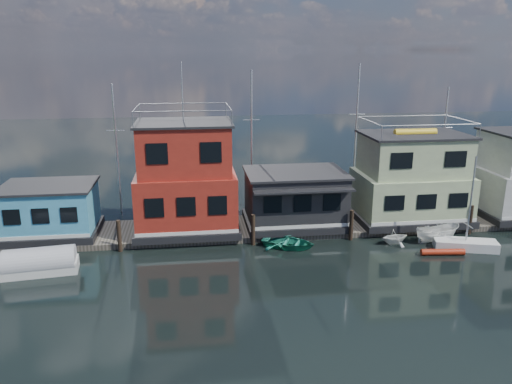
{
  "coord_description": "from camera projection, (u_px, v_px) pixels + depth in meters",
  "views": [
    {
      "loc": [
        -8.07,
        -22.85,
        13.03
      ],
      "look_at": [
        -3.43,
        12.0,
        3.0
      ],
      "focal_mm": 35.0,
      "sensor_mm": 36.0,
      "label": 1
    }
  ],
  "objects": [
    {
      "name": "red_kayak",
      "position": [
        443.0,
        252.0,
        32.85
      ],
      "size": [
        2.91,
        0.73,
        0.42
      ],
      "primitive_type": "cylinder",
      "rotation": [
        0.0,
        1.57,
        -0.11
      ],
      "color": "#AB2812",
      "rests_on": "ground"
    },
    {
      "name": "tarp_runabout",
      "position": [
        40.0,
        263.0,
        30.07
      ],
      "size": [
        4.46,
        2.2,
        1.74
      ],
      "rotation": [
        0.0,
        0.0,
        0.12
      ],
      "color": "silver",
      "rests_on": "ground"
    },
    {
      "name": "dinghy_teal",
      "position": [
        288.0,
        242.0,
        34.05
      ],
      "size": [
        4.43,
        3.99,
        0.75
      ],
      "primitive_type": "imported",
      "rotation": [
        0.0,
        0.0,
        1.09
      ],
      "color": "#238068",
      "rests_on": "ground"
    },
    {
      "name": "houseboat_blue",
      "position": [
        50.0,
        210.0,
        34.93
      ],
      "size": [
        6.4,
        4.9,
        3.66
      ],
      "color": "black",
      "rests_on": "dock"
    },
    {
      "name": "pilings",
      "position": [
        305.0,
        227.0,
        34.81
      ],
      "size": [
        42.28,
        0.28,
        2.2
      ],
      "color": "#2D2116",
      "rests_on": "ground"
    },
    {
      "name": "dinghy_white",
      "position": [
        395.0,
        237.0,
        34.63
      ],
      "size": [
        2.34,
        2.12,
        1.07
      ],
      "primitive_type": "imported",
      "rotation": [
        0.0,
        0.0,
        1.76
      ],
      "color": "silver",
      "rests_on": "ground"
    },
    {
      "name": "ground",
      "position": [
        350.0,
        306.0,
        26.38
      ],
      "size": [
        160.0,
        160.0,
        0.0
      ],
      "primitive_type": "plane",
      "color": "black",
      "rests_on": "ground"
    },
    {
      "name": "motorboat",
      "position": [
        437.0,
        233.0,
        34.96
      ],
      "size": [
        3.45,
        1.63,
        1.28
      ],
      "primitive_type": "imported",
      "rotation": [
        0.0,
        0.0,
        1.69
      ],
      "color": "white",
      "rests_on": "ground"
    },
    {
      "name": "day_sailer",
      "position": [
        466.0,
        244.0,
        33.78
      ],
      "size": [
        4.3,
        2.48,
        6.44
      ],
      "rotation": [
        0.0,
        0.0,
        -0.29
      ],
      "color": "white",
      "rests_on": "ground"
    },
    {
      "name": "houseboat_green",
      "position": [
        411.0,
        179.0,
        37.92
      ],
      "size": [
        8.4,
        5.9,
        7.03
      ],
      "color": "black",
      "rests_on": "dock"
    },
    {
      "name": "houseboat_dark",
      "position": [
        295.0,
        198.0,
        37.07
      ],
      "size": [
        7.4,
        6.1,
        4.06
      ],
      "color": "black",
      "rests_on": "dock"
    },
    {
      "name": "houseboat_red",
      "position": [
        186.0,
        180.0,
        35.61
      ],
      "size": [
        7.4,
        5.9,
        11.86
      ],
      "color": "black",
      "rests_on": "dock"
    },
    {
      "name": "dock",
      "position": [
        301.0,
        226.0,
        37.76
      ],
      "size": [
        48.0,
        5.0,
        0.4
      ],
      "primitive_type": "cube",
      "color": "#595147",
      "rests_on": "ground"
    },
    {
      "name": "background_masts",
      "position": [
        341.0,
        141.0,
        42.62
      ],
      "size": [
        36.4,
        0.16,
        12.0
      ],
      "color": "silver",
      "rests_on": "ground"
    }
  ]
}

